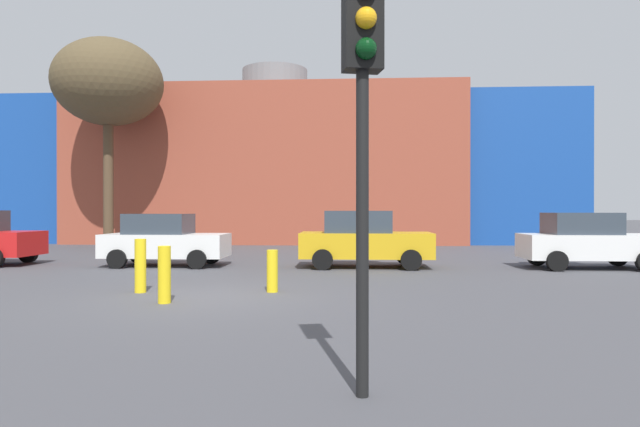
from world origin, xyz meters
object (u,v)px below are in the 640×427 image
parked_car_1 (164,240)px  traffic_light_near_right (363,87)px  bollard_yellow_0 (140,266)px  bollard_yellow_1 (272,271)px  parked_car_2 (364,239)px  bare_tree_0 (108,84)px  parked_car_3 (587,241)px  bollard_yellow_2 (164,275)px

parked_car_1 → traffic_light_near_right: bearing=-63.0°
bollard_yellow_0 → bollard_yellow_1: bollard_yellow_0 is taller
bollard_yellow_0 → parked_car_1: bearing=104.4°
bollard_yellow_0 → parked_car_2: bearing=48.7°
traffic_light_near_right → bare_tree_0: (-11.57, 19.93, 4.85)m
parked_car_1 → bollard_yellow_1: bearing=-51.6°
parked_car_3 → bare_tree_0: 21.43m
bare_tree_0 → bollard_yellow_2: bare_tree_0 is taller
parked_car_1 → parked_car_3: parked_car_3 is taller
bollard_yellow_0 → bollard_yellow_2: 1.62m
parked_car_1 → parked_car_3: 13.12m
bare_tree_0 → bollard_yellow_1: size_ratio=10.81×
parked_car_3 → traffic_light_near_right: traffic_light_near_right is taller
bollard_yellow_2 → bollard_yellow_1: bearing=39.7°
parked_car_1 → bollard_yellow_0: 5.77m
parked_car_3 → bollard_yellow_0: (-11.68, -5.59, -0.27)m
traffic_light_near_right → bollard_yellow_2: size_ratio=3.65×
parked_car_2 → bollard_yellow_1: (-2.09, -5.35, -0.42)m
bare_tree_0 → bollard_yellow_2: size_ratio=9.07×
parked_car_2 → bollard_yellow_1: bearing=-111.3°
parked_car_1 → bollard_yellow_1: (4.25, -5.35, -0.37)m
parked_car_1 → bollard_yellow_2: (2.41, -6.88, -0.29)m
parked_car_3 → bollard_yellow_0: size_ratio=3.41×
parked_car_3 → traffic_light_near_right: bearing=-120.7°
bollard_yellow_2 → bare_tree_0: bearing=117.9°
bollard_yellow_0 → parked_car_3: bearing=25.5°
parked_car_2 → bare_tree_0: 15.89m
parked_car_1 → traffic_light_near_right: 13.52m
parked_car_2 → bollard_yellow_1: parked_car_2 is taller
bollard_yellow_1 → parked_car_3: bearing=31.1°
parked_car_3 → bare_tree_0: (-18.62, 8.04, 6.92)m
bollard_yellow_0 → bollard_yellow_2: (0.98, -1.29, -0.03)m
traffic_light_near_right → parked_car_2: bearing=165.8°
parked_car_1 → traffic_light_near_right: traffic_light_near_right is taller
traffic_light_near_right → bare_tree_0: bearing=-162.7°
bollard_yellow_1 → bollard_yellow_0: bearing=-175.2°
parked_car_2 → bare_tree_0: bearing=145.8°
bollard_yellow_1 → traffic_light_near_right: bearing=-74.5°
parked_car_2 → bare_tree_0: (-11.84, 8.04, 6.89)m
traffic_light_near_right → bollard_yellow_0: bearing=-156.6°
parked_car_2 → bollard_yellow_2: (-3.93, -6.88, -0.33)m
parked_car_2 → parked_car_3: 6.78m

